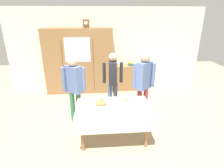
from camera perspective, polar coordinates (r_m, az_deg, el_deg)
ground_plane at (r=4.25m, az=0.22°, el=-14.61°), size 12.00×12.00×0.00m
back_wall at (r=6.20m, az=-1.82°, el=10.64°), size 6.40×0.10×2.70m
dining_table at (r=3.72m, az=0.54°, el=-8.96°), size 1.52×0.99×0.72m
wall_cabinet at (r=6.00m, az=-10.33°, el=6.96°), size 2.15×0.46×2.09m
mantel_clock at (r=5.80m, az=-8.15°, el=18.26°), size 0.18×0.11×0.24m
bookshelf_low at (r=6.29m, az=5.79°, el=2.03°), size 0.97×0.35×0.86m
book_stack at (r=6.15m, az=5.95°, el=6.31°), size 0.17×0.21×0.11m
tea_cup_back_edge at (r=3.53m, az=-5.56°, el=-8.41°), size 0.13×0.13×0.06m
tea_cup_near_left at (r=3.53m, az=7.07°, el=-8.50°), size 0.13×0.13×0.06m
tea_cup_center at (r=3.89m, az=0.25°, el=-5.35°), size 0.13×0.13×0.06m
bread_basket at (r=3.80m, az=-3.60°, el=-5.92°), size 0.24×0.24×0.16m
pastry_plate at (r=3.89m, az=4.35°, el=-5.66°), size 0.28×0.28×0.05m
spoon_mid_right at (r=3.46m, az=2.92°, el=-9.42°), size 0.12×0.02×0.01m
spoon_mid_left at (r=3.52m, az=11.60°, el=-9.35°), size 0.12×0.02×0.01m
spoon_near_right at (r=3.60m, az=4.65°, el=-8.21°), size 0.12×0.02×0.01m
person_beside_shelf at (r=4.68m, az=0.23°, el=2.21°), size 0.52×0.37×1.59m
person_by_cabinet at (r=4.26m, az=9.92°, el=1.14°), size 0.52×0.39×1.71m
person_behind_table_right at (r=4.18m, az=-11.85°, el=-0.08°), size 0.52×0.38×1.65m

